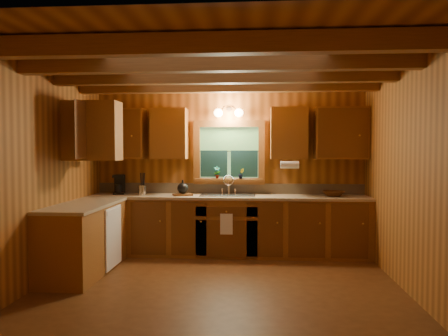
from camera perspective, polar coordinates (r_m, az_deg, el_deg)
room at (r=4.90m, az=-0.70°, el=-0.97°), size 4.20×4.20×4.20m
ceiling_beams at (r=4.98m, az=-0.70°, el=12.84°), size 4.20×2.54×0.18m
base_cabinets at (r=6.33m, az=-4.17°, el=-8.14°), size 4.20×2.22×0.86m
countertop at (r=6.27m, az=-4.05°, el=-4.09°), size 4.20×2.24×0.04m
backsplash at (r=6.80m, az=0.68°, el=-2.73°), size 4.20×0.02×0.16m
dishwasher_panel at (r=5.98m, az=-14.45°, el=-8.84°), size 0.02×0.60×0.80m
upper_cabinets at (r=6.38m, az=-4.66°, el=4.65°), size 4.19×1.77×0.78m
window at (r=6.76m, az=0.67°, el=1.89°), size 1.12×0.08×1.00m
window_sill at (r=6.73m, az=0.65°, el=-1.59°), size 1.06×0.14×0.04m
wall_sconce at (r=6.66m, az=0.61°, el=7.36°), size 0.45×0.21×0.17m
paper_towel_roll at (r=6.43m, az=8.69°, el=0.42°), size 0.27×0.11×0.11m
dish_towel at (r=6.25m, az=0.32°, el=-7.45°), size 0.18×0.01×0.30m
sink at (r=6.53m, az=0.52°, el=-4.04°), size 0.82×0.48×0.43m
coffee_maker at (r=6.93m, az=-13.75°, el=-2.14°), size 0.17×0.22×0.30m
utensil_crock at (r=6.69m, az=-10.79°, el=-2.82°), size 0.12×0.12×0.34m
cutting_board at (r=6.55m, az=-5.50°, el=-3.54°), size 0.33×0.29×0.03m
teakettle at (r=6.54m, az=-5.50°, el=-2.69°), size 0.17×0.17×0.21m
wicker_basket at (r=6.60m, az=14.33°, el=-3.31°), size 0.41×0.41×0.08m
potted_plant_left at (r=6.73m, az=-0.93°, el=-0.58°), size 0.12×0.09×0.20m
potted_plant_right at (r=6.69m, az=2.29°, el=-0.75°), size 0.11×0.09×0.16m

